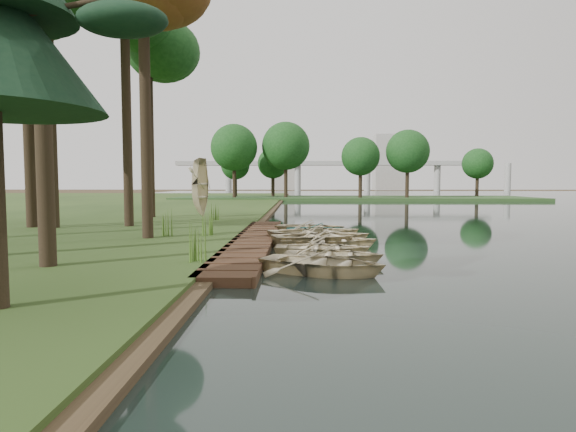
{
  "coord_description": "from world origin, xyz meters",
  "views": [
    {
      "loc": [
        0.18,
        -18.98,
        2.51
      ],
      "look_at": [
        -0.25,
        1.09,
        1.1
      ],
      "focal_mm": 30.0,
      "sensor_mm": 36.0,
      "label": 1
    }
  ],
  "objects_px": {
    "boardwalk": "(254,242)",
    "rowboat_2": "(322,246)",
    "rowboat_0": "(323,260)",
    "stored_rowboat": "(202,211)",
    "rowboat_1": "(334,253)"
  },
  "relations": [
    {
      "from": "rowboat_0",
      "to": "stored_rowboat",
      "type": "bearing_deg",
      "value": 45.04
    },
    {
      "from": "rowboat_1",
      "to": "rowboat_0",
      "type": "bearing_deg",
      "value": 175.92
    },
    {
      "from": "rowboat_0",
      "to": "rowboat_1",
      "type": "relative_size",
      "value": 1.14
    },
    {
      "from": "boardwalk",
      "to": "stored_rowboat",
      "type": "distance_m",
      "value": 12.19
    },
    {
      "from": "rowboat_0",
      "to": "rowboat_2",
      "type": "xyz_separation_m",
      "value": [
        0.15,
        3.09,
        -0.03
      ]
    },
    {
      "from": "rowboat_1",
      "to": "rowboat_2",
      "type": "bearing_deg",
      "value": 21.28
    },
    {
      "from": "boardwalk",
      "to": "rowboat_0",
      "type": "relative_size",
      "value": 4.62
    },
    {
      "from": "boardwalk",
      "to": "rowboat_0",
      "type": "height_order",
      "value": "rowboat_0"
    },
    {
      "from": "rowboat_2",
      "to": "stored_rowboat",
      "type": "xyz_separation_m",
      "value": [
        -6.93,
        14.43,
        0.31
      ]
    },
    {
      "from": "boardwalk",
      "to": "rowboat_1",
      "type": "height_order",
      "value": "rowboat_1"
    },
    {
      "from": "boardwalk",
      "to": "stored_rowboat",
      "type": "height_order",
      "value": "stored_rowboat"
    },
    {
      "from": "rowboat_1",
      "to": "rowboat_2",
      "type": "distance_m",
      "value": 1.38
    },
    {
      "from": "boardwalk",
      "to": "rowboat_2",
      "type": "xyz_separation_m",
      "value": [
        2.58,
        -3.05,
        0.23
      ]
    },
    {
      "from": "rowboat_1",
      "to": "stored_rowboat",
      "type": "xyz_separation_m",
      "value": [
        -7.21,
        15.77,
        0.32
      ]
    },
    {
      "from": "rowboat_1",
      "to": "rowboat_2",
      "type": "height_order",
      "value": "rowboat_2"
    }
  ]
}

